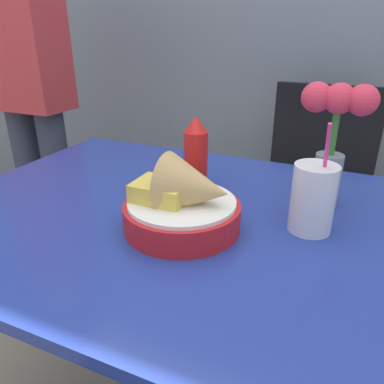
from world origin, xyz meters
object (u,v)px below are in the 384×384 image
ketchup_bottle (196,154)px  drink_cup (313,200)px  person_standing (26,70)px  flower_vase (334,129)px  chair_far_window (316,183)px  food_basket (186,204)px

ketchup_bottle → drink_cup: size_ratio=0.81×
ketchup_bottle → person_standing: person_standing is taller
drink_cup → person_standing: size_ratio=0.14×
flower_vase → chair_far_window: bearing=96.2°
food_basket → flower_vase: flower_vase is taller
ketchup_bottle → flower_vase: 0.32m
ketchup_bottle → person_standing: 0.92m
person_standing → flower_vase: bearing=-14.0°
chair_far_window → person_standing: person_standing is taller
chair_far_window → drink_cup: bearing=-85.9°
ketchup_bottle → person_standing: bearing=159.8°
food_basket → flower_vase: bearing=44.3°
ketchup_bottle → person_standing: size_ratio=0.11×
food_basket → ketchup_bottle: ketchup_bottle is taller
chair_far_window → flower_vase: size_ratio=3.32×
chair_far_window → flower_vase: (0.07, -0.60, 0.36)m
food_basket → ketchup_bottle: size_ratio=1.29×
food_basket → person_standing: (-0.92, 0.52, 0.17)m
drink_cup → person_standing: bearing=159.7°
flower_vase → person_standing: bearing=166.0°
chair_far_window → flower_vase: bearing=-83.8°
chair_far_window → drink_cup: drink_cup is taller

